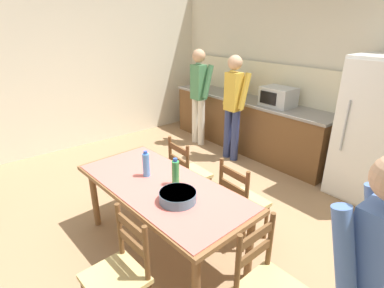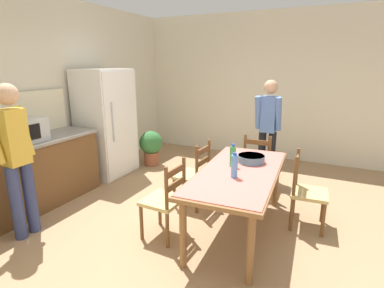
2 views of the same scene
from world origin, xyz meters
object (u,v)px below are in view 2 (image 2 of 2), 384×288
(bottle_near_centre, at_px, (234,166))
(person_by_table, at_px, (268,125))
(chair_side_far_left, at_px, (166,200))
(chair_head_end, at_px, (258,164))
(chair_side_far_right, at_px, (194,175))
(person_at_counter, at_px, (16,154))
(refrigerator, at_px, (106,123))
(potted_plant, at_px, (151,146))
(dining_table, at_px, (239,177))
(bottle_off_centre, at_px, (233,156))
(chair_side_near_right, at_px, (306,192))
(serving_bowl, at_px, (251,158))
(microwave, at_px, (23,131))

(bottle_near_centre, height_order, person_by_table, person_by_table)
(chair_side_far_left, bearing_deg, chair_head_end, 162.21)
(chair_side_far_right, distance_m, person_at_counter, 2.12)
(refrigerator, bearing_deg, bottle_near_centre, -112.25)
(chair_side_far_left, distance_m, potted_plant, 2.54)
(chair_side_far_left, bearing_deg, bottle_near_centre, 110.52)
(dining_table, distance_m, bottle_near_centre, 0.31)
(dining_table, bearing_deg, potted_plant, 54.89)
(bottle_off_centre, distance_m, chair_head_end, 1.21)
(person_at_counter, relative_size, person_by_table, 1.03)
(bottle_near_centre, xyz_separation_m, person_at_counter, (-0.89, 2.16, 0.09))
(chair_side_near_right, xyz_separation_m, chair_side_far_right, (-0.09, 1.42, 0.00))
(chair_side_far_right, bearing_deg, refrigerator, -101.92)
(refrigerator, height_order, bottle_near_centre, refrigerator)
(refrigerator, height_order, person_at_counter, refrigerator)
(chair_head_end, bearing_deg, serving_bowl, 95.61)
(refrigerator, relative_size, person_by_table, 1.10)
(chair_side_near_right, bearing_deg, refrigerator, 79.51)
(refrigerator, bearing_deg, potted_plant, -31.38)
(dining_table, xyz_separation_m, chair_head_end, (1.22, 0.07, -0.23))
(chair_side_far_left, relative_size, potted_plant, 1.36)
(potted_plant, bearing_deg, person_at_counter, -178.49)
(person_by_table, bearing_deg, chair_side_far_right, -23.83)
(chair_side_far_right, bearing_deg, person_by_table, 156.89)
(chair_side_near_right, xyz_separation_m, chair_side_far_left, (-0.92, 1.37, 0.00))
(bottle_off_centre, bearing_deg, dining_table, -128.10)
(serving_bowl, bearing_deg, refrigerator, 78.89)
(chair_head_end, distance_m, chair_side_far_left, 1.79)
(microwave, distance_m, serving_bowl, 2.90)
(refrigerator, distance_m, chair_side_far_right, 2.03)
(serving_bowl, xyz_separation_m, chair_side_near_right, (0.13, -0.64, -0.36))
(person_by_table, distance_m, potted_plant, 2.23)
(person_at_counter, distance_m, person_by_table, 3.56)
(chair_head_end, relative_size, chair_side_far_left, 1.00)
(microwave, xyz_separation_m, dining_table, (0.66, -2.67, -0.41))
(serving_bowl, height_order, chair_side_near_right, chair_side_near_right)
(person_at_counter, xyz_separation_m, potted_plant, (2.69, 0.07, -0.58))
(chair_side_far_right, distance_m, person_by_table, 1.62)
(person_at_counter, bearing_deg, person_by_table, -125.65)
(microwave, relative_size, chair_side_near_right, 0.55)
(chair_side_far_right, bearing_deg, bottle_off_centre, 67.83)
(microwave, height_order, bottle_near_centre, microwave)
(serving_bowl, relative_size, chair_head_end, 0.35)
(dining_table, bearing_deg, bottle_near_centre, -176.62)
(serving_bowl, distance_m, chair_side_far_left, 1.14)
(chair_side_near_right, bearing_deg, chair_head_end, 41.31)
(dining_table, height_order, chair_head_end, chair_head_end)
(refrigerator, height_order, chair_side_near_right, refrigerator)
(chair_side_far_right, bearing_deg, chair_side_far_left, 5.71)
(bottle_near_centre, height_order, potted_plant, bottle_near_centre)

